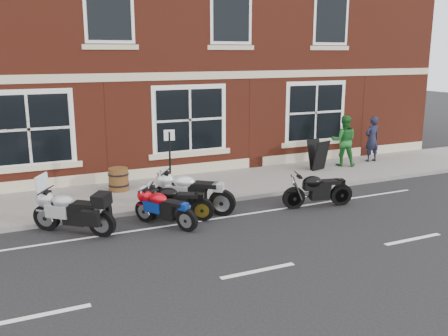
{
  "coord_description": "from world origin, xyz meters",
  "views": [
    {
      "loc": [
        -4.37,
        -10.87,
        4.13
      ],
      "look_at": [
        1.4,
        1.6,
        0.95
      ],
      "focal_mm": 40.0,
      "sensor_mm": 36.0,
      "label": 1
    }
  ],
  "objects_px": {
    "moto_naked_black": "(316,189)",
    "a_board_sign": "(318,155)",
    "moto_sport_red": "(165,207)",
    "barrel_planter": "(119,179)",
    "moto_sport_black": "(174,201)",
    "moto_sport_silver": "(191,191)",
    "moto_touring_silver": "(71,210)",
    "pedestrian_left": "(372,139)",
    "pedestrian_right": "(344,141)",
    "parking_sign": "(170,162)"
  },
  "relations": [
    {
      "from": "moto_naked_black",
      "to": "a_board_sign",
      "type": "height_order",
      "value": "a_board_sign"
    },
    {
      "from": "moto_sport_red",
      "to": "barrel_planter",
      "type": "relative_size",
      "value": 2.39
    },
    {
      "from": "moto_sport_black",
      "to": "moto_sport_silver",
      "type": "relative_size",
      "value": 0.95
    },
    {
      "from": "moto_touring_silver",
      "to": "moto_naked_black",
      "type": "height_order",
      "value": "moto_touring_silver"
    },
    {
      "from": "moto_sport_silver",
      "to": "moto_naked_black",
      "type": "height_order",
      "value": "moto_sport_silver"
    },
    {
      "from": "moto_sport_silver",
      "to": "barrel_planter",
      "type": "bearing_deg",
      "value": 67.89
    },
    {
      "from": "moto_touring_silver",
      "to": "pedestrian_left",
      "type": "bearing_deg",
      "value": -34.48
    },
    {
      "from": "moto_sport_silver",
      "to": "moto_naked_black",
      "type": "bearing_deg",
      "value": -66.25
    },
    {
      "from": "moto_sport_red",
      "to": "moto_naked_black",
      "type": "height_order",
      "value": "moto_naked_black"
    },
    {
      "from": "pedestrian_left",
      "to": "moto_touring_silver",
      "type": "bearing_deg",
      "value": 13.38
    },
    {
      "from": "pedestrian_left",
      "to": "pedestrian_right",
      "type": "bearing_deg",
      "value": 5.12
    },
    {
      "from": "moto_sport_black",
      "to": "barrel_planter",
      "type": "distance_m",
      "value": 3.03
    },
    {
      "from": "moto_sport_black",
      "to": "pedestrian_right",
      "type": "height_order",
      "value": "pedestrian_right"
    },
    {
      "from": "moto_sport_red",
      "to": "moto_naked_black",
      "type": "distance_m",
      "value": 4.24
    },
    {
      "from": "moto_sport_black",
      "to": "pedestrian_left",
      "type": "bearing_deg",
      "value": -42.78
    },
    {
      "from": "moto_touring_silver",
      "to": "parking_sign",
      "type": "xyz_separation_m",
      "value": [
        2.72,
        0.87,
        0.72
      ]
    },
    {
      "from": "pedestrian_left",
      "to": "a_board_sign",
      "type": "xyz_separation_m",
      "value": [
        -2.64,
        -0.3,
        -0.32
      ]
    },
    {
      "from": "moto_sport_black",
      "to": "moto_sport_silver",
      "type": "height_order",
      "value": "moto_sport_silver"
    },
    {
      "from": "barrel_planter",
      "to": "moto_sport_silver",
      "type": "bearing_deg",
      "value": -62.39
    },
    {
      "from": "moto_naked_black",
      "to": "a_board_sign",
      "type": "relative_size",
      "value": 1.88
    },
    {
      "from": "moto_sport_black",
      "to": "barrel_planter",
      "type": "height_order",
      "value": "moto_sport_black"
    },
    {
      "from": "a_board_sign",
      "to": "pedestrian_left",
      "type": "bearing_deg",
      "value": -8.01
    },
    {
      "from": "moto_naked_black",
      "to": "parking_sign",
      "type": "height_order",
      "value": "parking_sign"
    },
    {
      "from": "parking_sign",
      "to": "moto_sport_black",
      "type": "bearing_deg",
      "value": -92.48
    },
    {
      "from": "moto_sport_red",
      "to": "pedestrian_left",
      "type": "distance_m",
      "value": 9.85
    },
    {
      "from": "pedestrian_left",
      "to": "moto_sport_red",
      "type": "bearing_deg",
      "value": 18.99
    },
    {
      "from": "a_board_sign",
      "to": "moto_sport_red",
      "type": "bearing_deg",
      "value": -169.81
    },
    {
      "from": "moto_sport_red",
      "to": "moto_naked_black",
      "type": "relative_size",
      "value": 0.81
    },
    {
      "from": "pedestrian_left",
      "to": "parking_sign",
      "type": "relative_size",
      "value": 0.84
    },
    {
      "from": "a_board_sign",
      "to": "parking_sign",
      "type": "relative_size",
      "value": 0.52
    },
    {
      "from": "moto_sport_black",
      "to": "barrel_planter",
      "type": "xyz_separation_m",
      "value": [
        -0.72,
        2.94,
        -0.04
      ]
    },
    {
      "from": "pedestrian_left",
      "to": "barrel_planter",
      "type": "bearing_deg",
      "value": -0.42
    },
    {
      "from": "moto_touring_silver",
      "to": "parking_sign",
      "type": "relative_size",
      "value": 0.83
    },
    {
      "from": "pedestrian_right",
      "to": "moto_naked_black",
      "type": "bearing_deg",
      "value": 75.78
    },
    {
      "from": "moto_naked_black",
      "to": "moto_sport_black",
      "type": "bearing_deg",
      "value": 92.84
    },
    {
      "from": "moto_touring_silver",
      "to": "pedestrian_right",
      "type": "height_order",
      "value": "pedestrian_right"
    },
    {
      "from": "moto_touring_silver",
      "to": "moto_sport_black",
      "type": "bearing_deg",
      "value": -51.69
    },
    {
      "from": "parking_sign",
      "to": "a_board_sign",
      "type": "bearing_deg",
      "value": 27.53
    },
    {
      "from": "moto_naked_black",
      "to": "moto_sport_red",
      "type": "bearing_deg",
      "value": 97.9
    },
    {
      "from": "moto_sport_red",
      "to": "moto_sport_black",
      "type": "height_order",
      "value": "moto_sport_black"
    },
    {
      "from": "pedestrian_right",
      "to": "a_board_sign",
      "type": "height_order",
      "value": "pedestrian_right"
    },
    {
      "from": "moto_naked_black",
      "to": "barrel_planter",
      "type": "height_order",
      "value": "moto_naked_black"
    },
    {
      "from": "pedestrian_left",
      "to": "barrel_planter",
      "type": "distance_m",
      "value": 9.63
    },
    {
      "from": "moto_sport_red",
      "to": "a_board_sign",
      "type": "relative_size",
      "value": 1.53
    },
    {
      "from": "moto_touring_silver",
      "to": "pedestrian_right",
      "type": "distance_m",
      "value": 10.33
    },
    {
      "from": "moto_sport_silver",
      "to": "pedestrian_left",
      "type": "distance_m",
      "value": 8.7
    },
    {
      "from": "pedestrian_right",
      "to": "a_board_sign",
      "type": "distance_m",
      "value": 1.29
    },
    {
      "from": "pedestrian_right",
      "to": "moto_touring_silver",
      "type": "bearing_deg",
      "value": 47.38
    },
    {
      "from": "moto_sport_red",
      "to": "barrel_planter",
      "type": "bearing_deg",
      "value": 63.47
    },
    {
      "from": "moto_sport_black",
      "to": "moto_touring_silver",
      "type": "bearing_deg",
      "value": 115.55
    }
  ]
}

